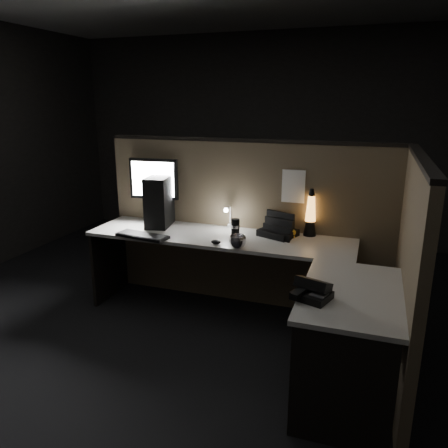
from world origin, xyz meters
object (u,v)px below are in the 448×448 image
(keyboard, at_px, (142,236))
(desk_phone, at_px, (312,291))
(monitor, at_px, (154,184))
(lava_lamp, at_px, (310,216))
(pc_tower, at_px, (161,200))

(keyboard, relative_size, desk_phone, 1.86)
(monitor, xyz_separation_m, lava_lamp, (1.47, 0.03, -0.19))
(pc_tower, relative_size, keyboard, 0.98)
(pc_tower, height_order, lava_lamp, pc_tower)
(lava_lamp, relative_size, desk_phone, 1.64)
(lava_lamp, xyz_separation_m, desk_phone, (0.19, -1.24, -0.12))
(pc_tower, xyz_separation_m, keyboard, (0.03, -0.42, -0.22))
(keyboard, height_order, lava_lamp, lava_lamp)
(pc_tower, height_order, desk_phone, pc_tower)
(keyboard, distance_m, desk_phone, 1.69)
(pc_tower, bearing_deg, lava_lamp, -6.06)
(keyboard, height_order, desk_phone, desk_phone)
(pc_tower, distance_m, keyboard, 0.48)
(pc_tower, height_order, keyboard, pc_tower)
(keyboard, bearing_deg, monitor, 113.05)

